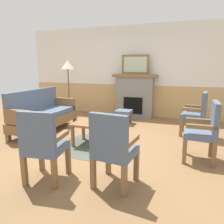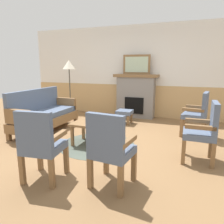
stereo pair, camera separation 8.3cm
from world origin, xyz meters
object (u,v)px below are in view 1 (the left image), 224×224
object	(u,v)px
footstool	(124,113)
coffee_table	(97,126)
book_on_table	(99,122)
armchair_near_fireplace	(205,129)
armchair_front_left	(113,147)
fireplace	(135,95)
armchair_by_window_left	(197,112)
framed_picture	(135,65)
floor_lamp_by_couch	(68,68)
couch	(43,115)
armchair_front_center	(43,143)

from	to	relation	value
footstool	coffee_table	bearing A→B (deg)	-90.45
book_on_table	armchair_near_fireplace	distance (m)	1.86
coffee_table	armchair_front_left	distance (m)	1.52
fireplace	armchair_by_window_left	xyz separation A→B (m)	(1.73, -1.32, -0.11)
footstool	armchair_near_fireplace	world-z (taller)	armchair_near_fireplace
fireplace	armchair_front_left	bearing A→B (deg)	-79.90
armchair_near_fireplace	book_on_table	bearing A→B (deg)	177.33
framed_picture	coffee_table	distance (m)	2.83
floor_lamp_by_couch	couch	bearing A→B (deg)	-86.06
framed_picture	armchair_front_left	size ratio (longest dim) A/B	0.82
framed_picture	armchair_near_fireplace	size ratio (longest dim) A/B	0.82
armchair_by_window_left	armchair_front_center	distance (m)	3.35
coffee_table	armchair_front_center	bearing A→B (deg)	-94.35
coffee_table	armchair_by_window_left	world-z (taller)	armchair_by_window_left
couch	armchair_near_fireplace	xyz separation A→B (m)	(3.46, -0.48, 0.14)
coffee_table	floor_lamp_by_couch	size ratio (longest dim) A/B	0.57
coffee_table	armchair_front_left	xyz separation A→B (m)	(0.78, -1.30, 0.15)
coffee_table	footstool	world-z (taller)	coffee_table
footstool	floor_lamp_by_couch	size ratio (longest dim) A/B	0.24
fireplace	armchair_front_left	distance (m)	3.93
armchair_front_left	fireplace	bearing A→B (deg)	100.10
armchair_by_window_left	armchair_front_center	bearing A→B (deg)	-125.19
coffee_table	armchair_near_fireplace	world-z (taller)	armchair_near_fireplace
footstool	framed_picture	bearing A→B (deg)	84.72
couch	armchair_by_window_left	xyz separation A→B (m)	(3.38, 0.85, 0.14)
framed_picture	armchair_front_center	world-z (taller)	framed_picture
armchair_front_left	coffee_table	bearing A→B (deg)	121.06
book_on_table	framed_picture	bearing A→B (deg)	88.76
fireplace	coffee_table	size ratio (longest dim) A/B	1.35
armchair_by_window_left	floor_lamp_by_couch	distance (m)	3.62
couch	book_on_table	xyz separation A→B (m)	(1.60, -0.40, 0.06)
book_on_table	armchair_by_window_left	size ratio (longest dim) A/B	0.18
fireplace	coffee_table	xyz separation A→B (m)	(-0.09, -2.57, -0.27)
coffee_table	armchair_front_center	distance (m)	1.49
couch	footstool	xyz separation A→B (m)	(1.58, 1.32, -0.11)
framed_picture	armchair_by_window_left	distance (m)	2.40
fireplace	floor_lamp_by_couch	size ratio (longest dim) A/B	0.77
fireplace	framed_picture	bearing A→B (deg)	90.00
fireplace	book_on_table	distance (m)	2.57
armchair_front_left	floor_lamp_by_couch	world-z (taller)	floor_lamp_by_couch
coffee_table	book_on_table	world-z (taller)	book_on_table
coffee_table	footstool	size ratio (longest dim) A/B	2.40
book_on_table	floor_lamp_by_couch	bearing A→B (deg)	134.51
book_on_table	footstool	distance (m)	1.72
footstool	floor_lamp_by_couch	world-z (taller)	floor_lamp_by_couch
floor_lamp_by_couch	coffee_table	bearing A→B (deg)	-46.33
couch	armchair_by_window_left	size ratio (longest dim) A/B	1.84
armchair_front_center	book_on_table	bearing A→B (deg)	84.31
floor_lamp_by_couch	footstool	bearing A→B (deg)	-0.26
coffee_table	armchair_front_left	size ratio (longest dim) A/B	0.98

